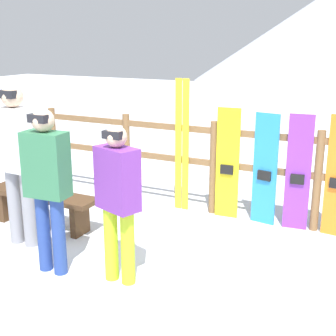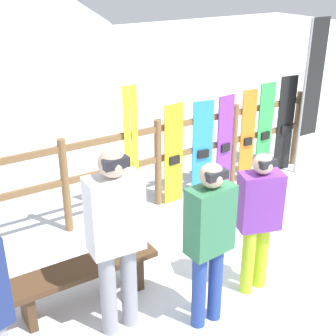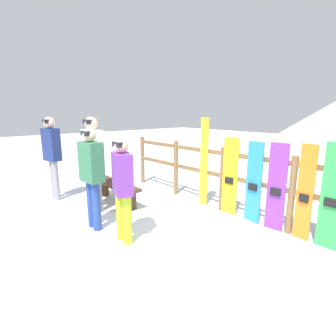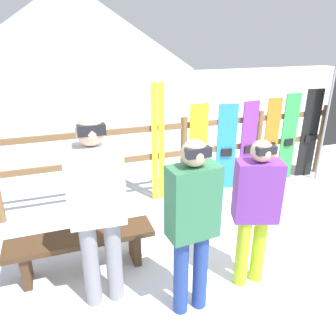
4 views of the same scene
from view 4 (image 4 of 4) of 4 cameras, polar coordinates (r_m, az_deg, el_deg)
The scene contains 15 objects.
ground_plane at distance 3.93m, azimuth 13.34°, elevation -15.91°, with size 40.00×40.00×0.00m, color white.
mountain_backdrop at distance 26.51m, azimuth -16.77°, elevation 22.71°, with size 18.00×18.00×6.00m.
fence at distance 5.07m, azimuth 2.76°, elevation 3.19°, with size 5.45×0.10×1.25m.
bench at distance 3.67m, azimuth -14.78°, elevation -12.71°, with size 1.52×0.36×0.44m.
person_white at distance 2.88m, azimuth -12.24°, elevation -6.08°, with size 0.49×0.29×1.81m.
person_plaid_green at distance 2.77m, azimuth 4.28°, elevation -8.80°, with size 0.44×0.27×1.66m.
person_purple at distance 3.23m, azimuth 15.01°, elevation -6.35°, with size 0.47×0.35×1.54m.
ski_pair_yellow at distance 4.83m, azimuth -1.75°, elevation 4.17°, with size 0.20×0.02×1.79m.
snowboard_yellow at distance 5.11m, azimuth 5.26°, elevation 3.05°, with size 0.30×0.07×1.45m.
snowboard_blue at distance 5.33m, azimuth 10.08°, elevation 3.42°, with size 0.31×0.09×1.41m.
snowboard_purple at distance 5.53m, azimuth 13.78°, elevation 3.91°, with size 0.30×0.08×1.43m.
snowboard_orange at distance 5.77m, azimuth 17.46°, elevation 4.39°, with size 0.24×0.08×1.45m.
snowboard_green at distance 5.98m, azimuth 20.22°, elevation 4.92°, with size 0.29×0.06×1.51m.
snowboard_black_stripe at distance 6.25m, azimuth 23.38°, elevation 5.41°, with size 0.30×0.09×1.56m.
rental_flag at distance 6.14m, azimuth 27.28°, elevation 10.71°, with size 0.40×0.04×2.43m.
Camera 4 is at (-1.82, -2.54, 2.39)m, focal length 35.00 mm.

